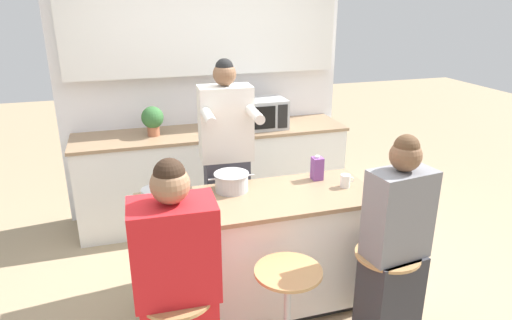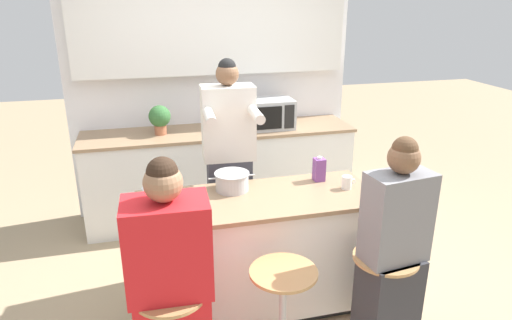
# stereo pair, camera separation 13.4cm
# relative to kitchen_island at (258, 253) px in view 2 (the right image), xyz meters

# --- Properties ---
(ground_plane) EXTENTS (16.00, 16.00, 0.00)m
(ground_plane) POSITION_rel_kitchen_island_xyz_m (0.00, 0.00, -0.45)
(ground_plane) COLOR tan
(wall_back) EXTENTS (2.87, 0.22, 2.70)m
(wall_back) POSITION_rel_kitchen_island_xyz_m (0.00, 1.83, 1.09)
(wall_back) COLOR white
(wall_back) RESTS_ON ground_plane
(back_counter) EXTENTS (2.67, 0.62, 0.93)m
(back_counter) POSITION_rel_kitchen_island_xyz_m (0.00, 1.54, 0.02)
(back_counter) COLOR white
(back_counter) RESTS_ON ground_plane
(kitchen_island) EXTENTS (1.64, 0.65, 0.88)m
(kitchen_island) POSITION_rel_kitchen_island_xyz_m (0.00, 0.00, 0.00)
(kitchen_island) COLOR black
(kitchen_island) RESTS_ON ground_plane
(bar_stool_center) EXTENTS (0.40, 0.40, 0.67)m
(bar_stool_center) POSITION_rel_kitchen_island_xyz_m (0.00, -0.59, -0.06)
(bar_stool_center) COLOR tan
(bar_stool_center) RESTS_ON ground_plane
(bar_stool_rightmost) EXTENTS (0.40, 0.40, 0.67)m
(bar_stool_rightmost) POSITION_rel_kitchen_island_xyz_m (0.66, -0.60, -0.06)
(bar_stool_rightmost) COLOR tan
(bar_stool_rightmost) RESTS_ON ground_plane
(person_cooking) EXTENTS (0.43, 0.55, 1.76)m
(person_cooking) POSITION_rel_kitchen_island_xyz_m (-0.10, 0.52, 0.42)
(person_cooking) COLOR #383842
(person_cooking) RESTS_ON ground_plane
(person_wrapped_blanket) EXTENTS (0.46, 0.30, 1.45)m
(person_wrapped_blanket) POSITION_rel_kitchen_island_xyz_m (-0.65, -0.62, 0.24)
(person_wrapped_blanket) COLOR red
(person_wrapped_blanket) RESTS_ON ground_plane
(person_seated_near) EXTENTS (0.41, 0.31, 1.45)m
(person_seated_near) POSITION_rel_kitchen_island_xyz_m (0.69, -0.62, 0.22)
(person_seated_near) COLOR #333338
(person_seated_near) RESTS_ON ground_plane
(cooking_pot) EXTENTS (0.33, 0.25, 0.13)m
(cooking_pot) POSITION_rel_kitchen_island_xyz_m (-0.15, 0.17, 0.50)
(cooking_pot) COLOR #B7BABC
(cooking_pot) RESTS_ON kitchen_island
(fruit_bowl) EXTENTS (0.20, 0.20, 0.07)m
(fruit_bowl) POSITION_rel_kitchen_island_xyz_m (-0.67, 0.20, 0.47)
(fruit_bowl) COLOR #B7BABC
(fruit_bowl) RESTS_ON kitchen_island
(coffee_cup_near) EXTENTS (0.10, 0.07, 0.09)m
(coffee_cup_near) POSITION_rel_kitchen_island_xyz_m (0.65, -0.01, 0.48)
(coffee_cup_near) COLOR white
(coffee_cup_near) RESTS_ON kitchen_island
(banana_bunch) EXTENTS (0.17, 0.12, 0.06)m
(banana_bunch) POSITION_rel_kitchen_island_xyz_m (-0.59, -0.05, 0.46)
(banana_bunch) COLOR yellow
(banana_bunch) RESTS_ON kitchen_island
(juice_carton) EXTENTS (0.08, 0.08, 0.19)m
(juice_carton) POSITION_rel_kitchen_island_xyz_m (0.51, 0.19, 0.52)
(juice_carton) COLOR #7A428E
(juice_carton) RESTS_ON kitchen_island
(microwave) EXTENTS (0.55, 0.33, 0.29)m
(microwave) POSITION_rel_kitchen_island_xyz_m (0.46, 1.49, 0.63)
(microwave) COLOR #B2B5B7
(microwave) RESTS_ON back_counter
(potted_plant) EXTENTS (0.21, 0.21, 0.28)m
(potted_plant) POSITION_rel_kitchen_island_xyz_m (-0.57, 1.54, 0.64)
(potted_plant) COLOR #A86042
(potted_plant) RESTS_ON back_counter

